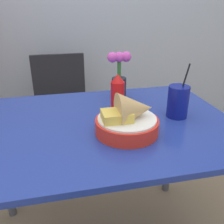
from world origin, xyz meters
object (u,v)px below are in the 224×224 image
Objects in this scene: ketchup_bottle at (118,94)px; flower_vase at (119,76)px; chair_far_window at (61,103)px; food_basket at (129,119)px; drink_cup at (178,102)px.

flower_vase is (0.05, 0.18, 0.03)m from ketchup_bottle.
flower_vase is at bearing -62.90° from chair_far_window.
flower_vase is (0.06, 0.39, 0.06)m from food_basket.
food_basket is 0.21m from ketchup_bottle.
drink_cup is (0.26, 0.10, 0.01)m from food_basket.
ketchup_bottle reaches higher than food_basket.
ketchup_bottle is 0.19m from flower_vase.
chair_far_window is 3.51× the size of food_basket.
drink_cup reaches higher than flower_vase.
food_basket is at bearing -75.65° from chair_far_window.
drink_cup is at bearing -23.92° from ketchup_bottle.
food_basket is at bearing -98.10° from flower_vase.
food_basket is (0.25, -0.99, 0.30)m from chair_far_window.
drink_cup is 1.01× the size of flower_vase.
chair_far_window is at bearing 104.35° from food_basket.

